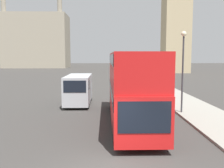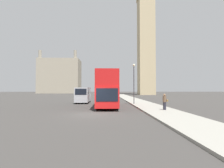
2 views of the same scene
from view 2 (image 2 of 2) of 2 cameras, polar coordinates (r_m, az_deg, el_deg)
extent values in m
plane|color=#383533|center=(16.05, -6.86, -9.73)|extent=(300.00, 300.00, 0.00)
cube|color=gray|center=(16.87, 17.18, -9.02)|extent=(3.63, 120.00, 0.15)
cube|color=tan|center=(76.37, 11.05, 11.88)|extent=(6.40, 6.40, 40.40)
cube|color=#9E937F|center=(106.52, -16.57, 2.38)|extent=(22.85, 13.38, 19.62)
cylinder|color=#9E937F|center=(105.64, -22.48, 9.03)|extent=(1.61, 1.61, 4.32)
cylinder|color=#9E937F|center=(100.51, -11.92, 9.48)|extent=(1.61, 1.61, 4.32)
cube|color=red|center=(22.78, -1.65, -3.81)|extent=(2.48, 10.84, 2.21)
cube|color=red|center=(22.80, -1.65, 1.26)|extent=(2.48, 10.63, 1.83)
cube|color=black|center=(22.77, -1.65, -2.10)|extent=(2.52, 10.41, 0.55)
cube|color=black|center=(22.83, -1.64, 2.61)|extent=(2.52, 10.19, 0.55)
cube|color=black|center=(17.34, -1.62, -3.58)|extent=(2.18, 0.03, 1.33)
cylinder|color=black|center=(19.07, -4.33, -6.78)|extent=(0.69, 1.12, 1.12)
cylinder|color=black|center=(19.07, 1.07, -6.78)|extent=(0.69, 1.12, 1.12)
cylinder|color=black|center=(26.63, -3.59, -5.35)|extent=(0.69, 1.12, 1.12)
cylinder|color=black|center=(26.63, 0.26, -5.35)|extent=(0.69, 1.12, 1.12)
cube|color=#B2B7BC|center=(29.33, -9.38, -3.43)|extent=(2.03, 5.48, 2.29)
cube|color=black|center=(26.59, -10.17, -2.51)|extent=(1.73, 0.02, 0.92)
cube|color=black|center=(27.55, -9.87, -2.48)|extent=(2.06, 0.99, 0.73)
cylinder|color=black|center=(27.65, -11.48, -5.52)|extent=(0.51, 0.80, 0.80)
cylinder|color=black|center=(27.43, -8.33, -5.57)|extent=(0.51, 0.80, 0.80)
cylinder|color=black|center=(31.32, -10.32, -5.09)|extent=(0.51, 0.80, 0.80)
cylinder|color=black|center=(31.13, -7.54, -5.12)|extent=(0.51, 0.80, 0.80)
cylinder|color=#23232D|center=(18.65, 16.79, -6.88)|extent=(0.31, 0.31, 0.78)
cylinder|color=brown|center=(18.60, 16.77, -4.72)|extent=(0.36, 0.36, 0.62)
sphere|color=#9E704C|center=(18.58, 16.76, -3.44)|extent=(0.21, 0.21, 0.21)
cube|color=olive|center=(18.70, 17.59, -5.18)|extent=(0.12, 0.24, 0.20)
cylinder|color=#38383D|center=(25.28, 7.17, -0.36)|extent=(0.12, 0.12, 5.39)
sphere|color=beige|center=(25.52, 7.14, 6.10)|extent=(0.36, 0.36, 0.36)
camera|label=1|loc=(7.86, -13.18, 12.33)|focal=40.00mm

